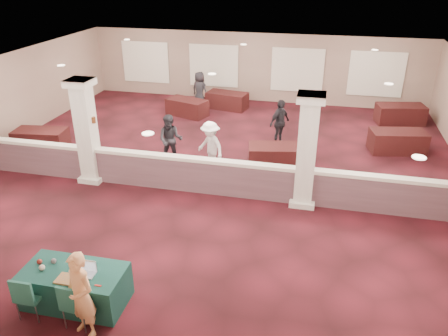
% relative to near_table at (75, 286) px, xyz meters
% --- Properties ---
extents(ground, '(16.00, 16.00, 0.00)m').
position_rel_near_table_xyz_m(ground, '(1.16, 6.50, -0.39)').
color(ground, '#461119').
rests_on(ground, ground).
extents(wall_back, '(16.00, 0.04, 3.20)m').
position_rel_near_table_xyz_m(wall_back, '(1.16, 14.50, 1.21)').
color(wall_back, '#886B5E').
rests_on(wall_back, ground).
extents(wall_front, '(16.00, 0.04, 3.20)m').
position_rel_near_table_xyz_m(wall_front, '(1.16, -1.50, 1.21)').
color(wall_front, '#886B5E').
rests_on(wall_front, ground).
extents(ceiling, '(16.00, 16.00, 0.02)m').
position_rel_near_table_xyz_m(ceiling, '(1.16, 6.50, 2.81)').
color(ceiling, white).
rests_on(ceiling, wall_back).
extents(partition_wall, '(15.60, 0.28, 1.10)m').
position_rel_near_table_xyz_m(partition_wall, '(1.16, 5.00, 0.18)').
color(partition_wall, '#533840').
rests_on(partition_wall, ground).
extents(column_left, '(0.72, 0.72, 3.20)m').
position_rel_near_table_xyz_m(column_left, '(-2.34, 5.00, 1.25)').
color(column_left, beige).
rests_on(column_left, ground).
extents(column_right, '(0.72, 0.72, 3.20)m').
position_rel_near_table_xyz_m(column_right, '(4.16, 5.00, 1.25)').
color(column_right, beige).
rests_on(column_right, ground).
extents(sconce_left, '(0.12, 0.12, 0.18)m').
position_rel_near_table_xyz_m(sconce_left, '(-2.62, 5.00, 1.61)').
color(sconce_left, brown).
rests_on(sconce_left, column_left).
extents(sconce_right, '(0.12, 0.12, 0.18)m').
position_rel_near_table_xyz_m(sconce_right, '(-2.06, 5.00, 1.61)').
color(sconce_right, brown).
rests_on(sconce_right, column_left).
extents(near_table, '(2.04, 1.04, 0.78)m').
position_rel_near_table_xyz_m(near_table, '(0.00, 0.00, 0.00)').
color(near_table, '#0D322C').
rests_on(near_table, ground).
extents(conf_chair_main, '(0.53, 0.54, 1.02)m').
position_rel_near_table_xyz_m(conf_chair_main, '(0.37, -0.60, 0.21)').
color(conf_chair_main, '#206055').
rests_on(conf_chair_main, ground).
extents(conf_chair_side, '(0.49, 0.50, 0.97)m').
position_rel_near_table_xyz_m(conf_chair_side, '(-0.63, -0.59, 0.18)').
color(conf_chair_side, '#206055').
rests_on(conf_chair_side, ground).
extents(woman, '(0.74, 0.62, 1.75)m').
position_rel_near_table_xyz_m(woman, '(0.59, -0.70, 0.49)').
color(woman, '#FAAF6C').
rests_on(woman, ground).
extents(far_table_front_left, '(1.93, 1.15, 0.74)m').
position_rel_near_table_xyz_m(far_table_front_left, '(-5.34, 6.80, -0.02)').
color(far_table_front_left, black).
rests_on(far_table_front_left, ground).
extents(far_table_front_center, '(2.02, 1.29, 0.76)m').
position_rel_near_table_xyz_m(far_table_front_center, '(3.16, 7.23, -0.01)').
color(far_table_front_center, black).
rests_on(far_table_front_center, ground).
extents(far_table_front_right, '(2.05, 1.30, 0.77)m').
position_rel_near_table_xyz_m(far_table_front_right, '(7.19, 9.50, -0.00)').
color(far_table_front_right, black).
rests_on(far_table_front_right, ground).
extents(far_table_back_left, '(1.96, 1.40, 0.72)m').
position_rel_near_table_xyz_m(far_table_back_left, '(-1.34, 11.63, -0.03)').
color(far_table_back_left, black).
rests_on(far_table_back_left, ground).
extents(far_table_back_center, '(1.97, 1.25, 0.74)m').
position_rel_near_table_xyz_m(far_table_back_center, '(0.16, 13.00, -0.02)').
color(far_table_back_center, black).
rests_on(far_table_back_center, ground).
extents(far_table_back_right, '(2.07, 1.32, 0.78)m').
position_rel_near_table_xyz_m(far_table_back_right, '(7.66, 12.70, 0.00)').
color(far_table_back_right, black).
rests_on(far_table_back_right, ground).
extents(attendee_a, '(0.88, 0.58, 1.71)m').
position_rel_near_table_xyz_m(attendee_a, '(-0.34, 6.70, 0.47)').
color(attendee_a, black).
rests_on(attendee_a, ground).
extents(attendee_b, '(1.16, 1.00, 1.67)m').
position_rel_near_table_xyz_m(attendee_b, '(1.08, 6.50, 0.45)').
color(attendee_b, silver).
rests_on(attendee_b, ground).
extents(attendee_c, '(0.96, 1.11, 1.72)m').
position_rel_near_table_xyz_m(attendee_c, '(2.99, 9.17, 0.47)').
color(attendee_c, black).
rests_on(attendee_c, ground).
extents(attendee_d, '(0.92, 0.71, 1.65)m').
position_rel_near_table_xyz_m(attendee_d, '(-1.11, 12.89, 0.43)').
color(attendee_d, black).
rests_on(attendee_d, ground).
extents(laptop_base, '(0.36, 0.25, 0.02)m').
position_rel_near_table_xyz_m(laptop_base, '(0.32, -0.05, 0.40)').
color(laptop_base, silver).
rests_on(laptop_base, near_table).
extents(laptop_screen, '(0.35, 0.02, 0.23)m').
position_rel_near_table_xyz_m(laptop_screen, '(0.32, 0.07, 0.53)').
color(laptop_screen, silver).
rests_on(laptop_screen, near_table).
extents(screen_glow, '(0.32, 0.01, 0.20)m').
position_rel_near_table_xyz_m(screen_glow, '(0.32, 0.07, 0.51)').
color(screen_glow, silver).
rests_on(screen_glow, near_table).
extents(knitting, '(0.43, 0.33, 0.03)m').
position_rel_near_table_xyz_m(knitting, '(0.06, -0.27, 0.40)').
color(knitting, '#C4761F').
rests_on(knitting, near_table).
extents(yarn_cream, '(0.12, 0.12, 0.12)m').
position_rel_near_table_xyz_m(yarn_cream, '(-0.58, -0.12, 0.45)').
color(yarn_cream, beige).
rests_on(yarn_cream, near_table).
extents(yarn_red, '(0.11, 0.11, 0.11)m').
position_rel_near_table_xyz_m(yarn_red, '(-0.75, 0.04, 0.44)').
color(yarn_red, '#5E1213').
rests_on(yarn_red, near_table).
extents(yarn_grey, '(0.11, 0.11, 0.11)m').
position_rel_near_table_xyz_m(yarn_grey, '(-0.48, 0.12, 0.44)').
color(yarn_grey, '#48484D').
rests_on(yarn_grey, near_table).
extents(scissors, '(0.13, 0.03, 0.01)m').
position_rel_near_table_xyz_m(scissors, '(0.70, -0.29, 0.40)').
color(scissors, '#AE1712').
rests_on(scissors, near_table).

